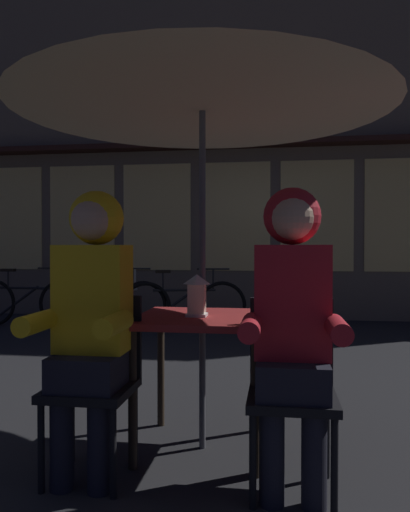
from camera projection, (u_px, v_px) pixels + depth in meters
name	position (u px, v px, depth m)	size (l,w,h in m)	color
ground_plane	(202.00, 448.00, 2.78)	(60.00, 60.00, 0.00)	#232326
cafe_table	(202.00, 334.00, 2.77)	(0.72, 0.72, 0.74)	maroon
patio_umbrella	(202.00, 77.00, 2.74)	(2.10, 2.10, 2.31)	#4C4C51
lantern	(197.00, 294.00, 2.74)	(0.11, 0.11, 0.23)	white
chair_left	(96.00, 374.00, 2.48)	(0.40, 0.40, 0.87)	black
chair_right	(292.00, 381.00, 2.34)	(0.40, 0.40, 0.87)	black
person_left_hooded	(91.00, 304.00, 2.41)	(0.45, 0.56, 1.40)	black
person_right_hooded	(292.00, 307.00, 2.28)	(0.45, 0.56, 1.40)	black
shopfront_building	(237.00, 126.00, 8.10)	(10.00, 0.93, 6.20)	#6B5B4C
bicycle_nearest	(27.00, 302.00, 7.01)	(1.68, 0.08, 0.84)	black
bicycle_second	(108.00, 303.00, 6.91)	(1.68, 0.18, 0.84)	black
bicycle_third	(184.00, 305.00, 6.68)	(1.65, 0.43, 0.84)	black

